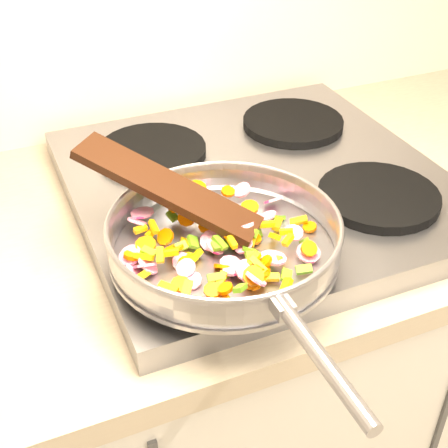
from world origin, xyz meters
name	(u,v)px	position (x,y,z in m)	size (l,w,h in m)	color
cooktop	(258,187)	(-0.70, 1.67, 0.92)	(0.60, 0.60, 0.04)	#939399
grate_fl	(213,239)	(-0.84, 1.52, 0.95)	(0.19, 0.19, 0.02)	black
grate_fr	(378,196)	(-0.56, 1.52, 0.95)	(0.19, 0.19, 0.02)	black
grate_bl	(152,151)	(-0.84, 1.81, 0.95)	(0.19, 0.19, 0.02)	black
grate_br	(293,123)	(-0.56, 1.81, 0.95)	(0.19, 0.19, 0.02)	black
saute_pan	(225,236)	(-0.84, 1.48, 0.99)	(0.35, 0.52, 0.06)	#9E9EA5
vegetable_heap	(220,244)	(-0.85, 1.48, 0.98)	(0.28, 0.28, 0.05)	#D45E00
wooden_spatula	(168,188)	(-0.89, 1.56, 1.02)	(0.27, 0.06, 0.01)	black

